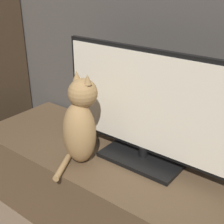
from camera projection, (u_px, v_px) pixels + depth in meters
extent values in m
cube|color=brown|center=(103.00, 186.00, 1.65)|extent=(1.40, 0.54, 0.43)
cube|color=black|center=(143.00, 157.00, 1.50)|extent=(0.39, 0.23, 0.02)
cylinder|color=black|center=(143.00, 151.00, 1.48)|extent=(0.04, 0.04, 0.05)
cube|color=black|center=(147.00, 102.00, 1.38)|extent=(0.87, 0.02, 0.48)
cube|color=silver|center=(145.00, 103.00, 1.37)|extent=(0.84, 0.01, 0.45)
ellipsoid|color=#997547|center=(79.00, 133.00, 1.43)|extent=(0.18, 0.17, 0.30)
ellipsoid|color=black|center=(88.00, 132.00, 1.47)|extent=(0.10, 0.06, 0.17)
sphere|color=#997547|center=(83.00, 93.00, 1.37)|extent=(0.15, 0.15, 0.13)
cone|color=#997547|center=(77.00, 76.00, 1.36)|extent=(0.04, 0.04, 0.04)
cone|color=#997547|center=(88.00, 79.00, 1.31)|extent=(0.04, 0.04, 0.04)
cylinder|color=#997547|center=(63.00, 167.00, 1.41)|extent=(0.11, 0.17, 0.03)
cube|color=#3D2D1E|center=(6.00, 49.00, 2.03)|extent=(0.03, 0.28, 1.58)
cube|color=#6B2D75|center=(0.00, 133.00, 2.41)|extent=(0.07, 0.21, 0.17)
cube|color=black|center=(4.00, 136.00, 2.35)|extent=(0.06, 0.17, 0.18)
cube|color=#6B2D75|center=(9.00, 136.00, 2.32)|extent=(0.03, 0.19, 0.21)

